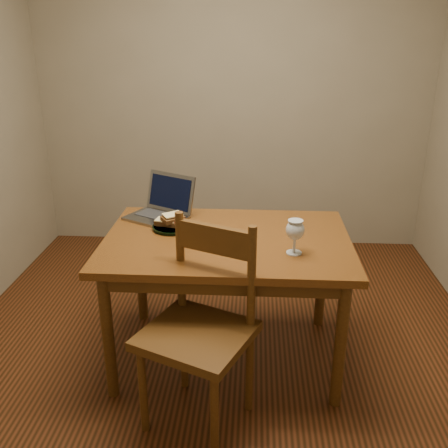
# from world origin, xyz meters

# --- Properties ---
(floor) EXTENTS (3.20, 3.20, 0.02)m
(floor) POSITION_xyz_m (0.00, 0.00, -0.01)
(floor) COLOR black
(floor) RESTS_ON ground
(back_wall) EXTENTS (3.20, 0.02, 2.60)m
(back_wall) POSITION_xyz_m (0.00, 1.61, 1.30)
(back_wall) COLOR gray
(back_wall) RESTS_ON floor
(front_wall) EXTENTS (3.20, 0.02, 2.60)m
(front_wall) POSITION_xyz_m (0.00, -1.61, 1.30)
(front_wall) COLOR gray
(front_wall) RESTS_ON floor
(table) EXTENTS (1.30, 0.90, 0.74)m
(table) POSITION_xyz_m (0.05, -0.10, 0.65)
(table) COLOR #41210A
(table) RESTS_ON floor
(chair) EXTENTS (0.60, 0.59, 0.50)m
(chair) POSITION_xyz_m (-0.05, -0.59, 0.54)
(chair) COLOR #40250D
(chair) RESTS_ON floor
(plate) EXTENTS (0.23, 0.23, 0.02)m
(plate) POSITION_xyz_m (-0.25, 0.01, 0.75)
(plate) COLOR black
(plate) RESTS_ON table
(sandwich_cheese) EXTENTS (0.13, 0.10, 0.04)m
(sandwich_cheese) POSITION_xyz_m (-0.29, 0.02, 0.78)
(sandwich_cheese) COLOR #381E0C
(sandwich_cheese) RESTS_ON plate
(sandwich_tomato) EXTENTS (0.13, 0.09, 0.04)m
(sandwich_tomato) POSITION_xyz_m (-0.21, 0.00, 0.78)
(sandwich_tomato) COLOR #381E0C
(sandwich_tomato) RESTS_ON plate
(sandwich_top) EXTENTS (0.14, 0.13, 0.04)m
(sandwich_top) POSITION_xyz_m (-0.25, 0.02, 0.80)
(sandwich_top) COLOR #381E0C
(sandwich_top) RESTS_ON plate
(milk_glass) EXTENTS (0.09, 0.09, 0.18)m
(milk_glass) POSITION_xyz_m (0.39, -0.27, 0.83)
(milk_glass) COLOR white
(milk_glass) RESTS_ON table
(laptop) EXTENTS (0.43, 0.42, 0.24)m
(laptop) POSITION_xyz_m (-0.35, 0.21, 0.80)
(laptop) COLOR slate
(laptop) RESTS_ON table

